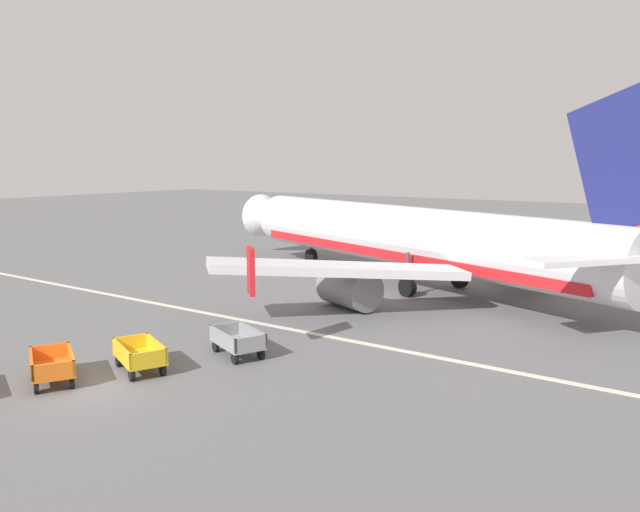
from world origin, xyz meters
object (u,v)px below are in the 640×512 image
at_px(airplane, 418,239).
at_px(baggage_cart_fourth_in_row, 140,355).
at_px(baggage_cart_far_end, 238,341).
at_px(baggage_cart_third_in_row, 52,366).

bearing_deg(airplane, baggage_cart_fourth_in_row, -94.85).
distance_m(airplane, baggage_cart_fourth_in_row, 20.15).
relative_size(airplane, baggage_cart_far_end, 10.25).
xyz_separation_m(baggage_cart_third_in_row, baggage_cart_far_end, (3.30, 6.08, 0.00)).
height_order(airplane, baggage_cart_third_in_row, airplane).
bearing_deg(baggage_cart_third_in_row, baggage_cart_far_end, 61.49).
distance_m(baggage_cart_fourth_in_row, baggage_cart_far_end, 3.91).
distance_m(airplane, baggage_cart_third_in_row, 22.88).
bearing_deg(baggage_cart_far_end, baggage_cart_third_in_row, -118.51).
bearing_deg(baggage_cart_third_in_row, airplane, 81.78).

